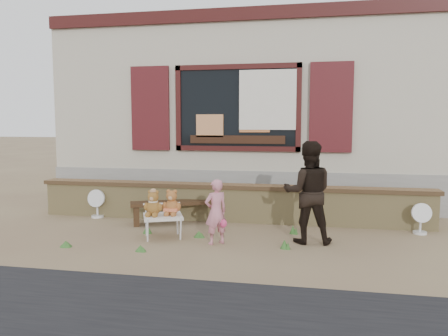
% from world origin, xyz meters
% --- Properties ---
extents(ground, '(80.00, 80.00, 0.00)m').
position_xyz_m(ground, '(0.00, 0.00, 0.00)').
color(ground, brown).
rests_on(ground, ground).
extents(shopfront, '(8.04, 5.13, 4.00)m').
position_xyz_m(shopfront, '(0.00, 4.49, 2.00)').
color(shopfront, '#A29683').
rests_on(shopfront, ground).
extents(brick_wall, '(7.10, 0.36, 0.67)m').
position_xyz_m(brick_wall, '(0.00, 1.00, 0.34)').
color(brick_wall, tan).
rests_on(brick_wall, ground).
extents(bench, '(1.54, 0.92, 0.40)m').
position_xyz_m(bench, '(-0.88, 0.63, 0.29)').
color(bench, black).
rests_on(bench, ground).
extents(folding_chair, '(0.73, 0.70, 0.36)m').
position_xyz_m(folding_chair, '(-0.77, -0.34, 0.32)').
color(folding_chair, silver).
rests_on(folding_chair, ground).
extents(teddy_bear_left, '(0.37, 0.35, 0.40)m').
position_xyz_m(teddy_bear_left, '(-0.90, -0.39, 0.56)').
color(teddy_bear_left, brown).
rests_on(teddy_bear_left, folding_chair).
extents(teddy_bear_right, '(0.37, 0.35, 0.40)m').
position_xyz_m(teddy_bear_right, '(-0.64, -0.28, 0.56)').
color(teddy_bear_right, brown).
rests_on(teddy_bear_right, folding_chair).
extents(child, '(0.42, 0.39, 0.95)m').
position_xyz_m(child, '(0.10, -0.51, 0.48)').
color(child, pink).
rests_on(child, ground).
extents(adult, '(0.77, 0.62, 1.50)m').
position_xyz_m(adult, '(1.41, -0.17, 0.75)').
color(adult, black).
rests_on(adult, ground).
extents(fan_left, '(0.33, 0.22, 0.53)m').
position_xyz_m(fan_left, '(-2.45, 0.80, 0.27)').
color(fan_left, silver).
rests_on(fan_left, ground).
extents(fan_right, '(0.32, 0.21, 0.50)m').
position_xyz_m(fan_right, '(3.17, 0.67, 0.25)').
color(fan_right, silver).
rests_on(fan_right, ground).
extents(grass_tufts, '(3.31, 1.49, 0.14)m').
position_xyz_m(grass_tufts, '(-0.45, -0.46, 0.05)').
color(grass_tufts, '#356428').
rests_on(grass_tufts, ground).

